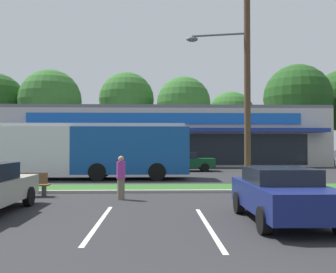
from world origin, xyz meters
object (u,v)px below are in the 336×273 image
Objects in this scene: car_1 at (186,161)px; pedestrian_mid at (121,178)px; city_bus at (85,149)px; bus_stop_bench at (28,184)px; car_2 at (282,194)px; utility_pole at (244,73)px.

car_1 is 14.94m from pedestrian_mid.
city_bus reaches higher than bus_stop_bench.
bus_stop_bench is 0.99× the size of pedestrian_mid.
car_1 is (6.50, 6.30, -1.03)m from city_bus.
car_2 reaches higher than bus_stop_bench.
city_bus is at bearing -148.48° from car_2.
city_bus is at bearing -96.23° from bus_stop_bench.
car_2 is (1.07, -18.63, 0.01)m from car_1.
car_2 is at bearing 121.17° from city_bus.
city_bus is 14.50m from car_2.
bus_stop_bench is at bearing -118.15° from car_1.
city_bus is at bearing 150.14° from utility_pole.
car_2 is at bearing 149.15° from bus_stop_bench.
car_1 is 1.00× the size of car_2.
bus_stop_bench is at bearing -164.48° from utility_pole.
utility_pole reaches higher than city_bus.
car_1 is at bearing 69.17° from pedestrian_mid.
city_bus is 9.10m from car_1.
city_bus is at bearing 102.60° from pedestrian_mid.
pedestrian_mid is (3.72, -0.87, 0.31)m from bus_stop_bench.
pedestrian_mid reaches higher than car_2.
car_1 is at bearing 99.51° from utility_pole.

